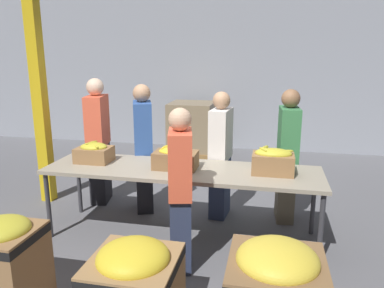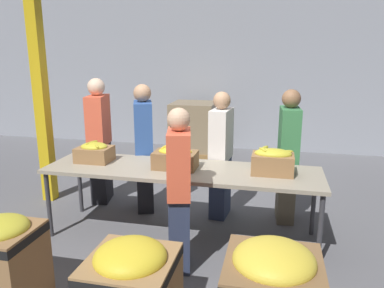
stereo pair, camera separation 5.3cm
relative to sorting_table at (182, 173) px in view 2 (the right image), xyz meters
The scene contains 15 objects.
ground_plane 0.74m from the sorting_table, ahead, with size 30.00×30.00×0.00m, color slate.
wall_back 4.30m from the sorting_table, 90.00° to the left, with size 16.00×0.08×4.00m.
sorting_table is the anchor object (origin of this frame).
banana_box_0 1.06m from the sorting_table, behind, with size 0.39×0.30×0.24m.
banana_box_1 0.18m from the sorting_table, behind, with size 0.47×0.33×0.24m.
banana_box_2 0.98m from the sorting_table, ahead, with size 0.43×0.30×0.28m.
volunteer_0 0.72m from the sorting_table, 61.77° to the left, with size 0.26×0.44×1.57m.
volunteer_1 0.90m from the sorting_table, 136.56° to the left, with size 0.36×0.49×1.64m.
volunteer_2 1.33m from the sorting_table, 31.00° to the left, with size 0.25×0.45×1.61m.
volunteer_3 0.63m from the sorting_table, 77.63° to the right, with size 0.30×0.45×1.55m.
volunteer_4 1.55m from the sorting_table, 150.33° to the left, with size 0.31×0.49×1.70m.
donation_bin_0 1.87m from the sorting_table, 126.27° to the right, with size 0.52×0.52×0.78m.
donation_bin_1 1.53m from the sorting_table, 90.41° to the right, with size 0.64×0.64×0.69m.
support_pillar 2.52m from the sorting_table, 162.80° to the left, with size 0.15×0.15×4.00m.
pallet_stack_0 3.42m from the sorting_table, 100.14° to the left, with size 0.92×0.92×1.06m.
Camera 2 is at (0.96, -3.77, 2.03)m, focal length 35.00 mm.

